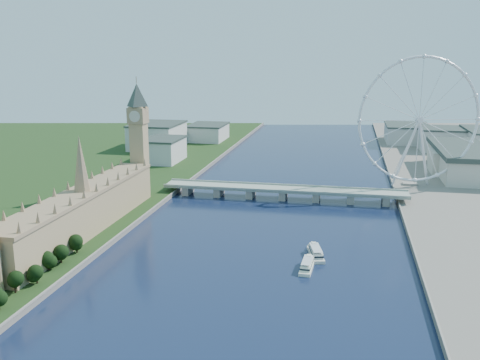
# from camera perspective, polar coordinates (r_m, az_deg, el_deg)

# --- Properties ---
(parliament_range) EXTENTS (24.00, 200.00, 70.00)m
(parliament_range) POSITION_cam_1_polar(r_m,az_deg,el_deg) (398.78, -16.32, -3.17)
(parliament_range) COLOR tan
(parliament_range) RESTS_ON ground
(big_ben) EXTENTS (20.02, 20.02, 110.00)m
(big_ben) POSITION_cam_1_polar(r_m,az_deg,el_deg) (485.22, -10.80, 5.78)
(big_ben) COLOR tan
(big_ben) RESTS_ON ground
(westminster_bridge) EXTENTS (220.00, 22.00, 9.50)m
(westminster_bridge) POSITION_cam_1_polar(r_m,az_deg,el_deg) (485.83, 4.65, -1.22)
(westminster_bridge) COLOR gray
(westminster_bridge) RESTS_ON ground
(london_eye) EXTENTS (113.60, 39.12, 124.30)m
(london_eye) POSITION_cam_1_polar(r_m,az_deg,el_deg) (529.99, 18.57, 6.04)
(london_eye) COLOR silver
(london_eye) RESTS_ON ground
(county_hall) EXTENTS (54.00, 144.00, 35.00)m
(county_hall) POSITION_cam_1_polar(r_m,az_deg,el_deg) (622.61, 22.34, 0.40)
(county_hall) COLOR beige
(county_hall) RESTS_ON ground
(city_skyline) EXTENTS (505.00, 280.00, 32.00)m
(city_skyline) POSITION_cam_1_polar(r_m,az_deg,el_deg) (736.01, 10.16, 4.37)
(city_skyline) COLOR beige
(city_skyline) RESTS_ON ground
(tour_boat_near) EXTENTS (8.76, 28.91, 6.30)m
(tour_boat_near) POSITION_cam_1_polar(r_m,az_deg,el_deg) (332.73, 7.16, -9.39)
(tour_boat_near) COLOR silver
(tour_boat_near) RESTS_ON ground
(tour_boat_far) EXTENTS (14.40, 31.04, 6.65)m
(tour_boat_far) POSITION_cam_1_polar(r_m,az_deg,el_deg) (352.78, 8.08, -8.08)
(tour_boat_far) COLOR beige
(tour_boat_far) RESTS_ON ground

